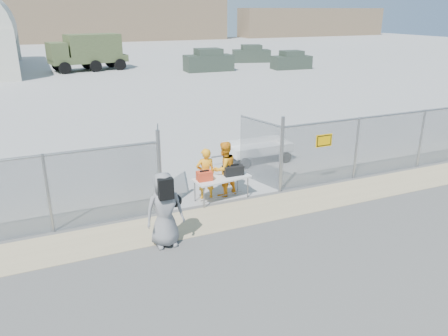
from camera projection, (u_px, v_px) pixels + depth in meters
name	position (u px, v px, depth m)	size (l,w,h in m)	color
ground	(253.00, 229.00, 11.88)	(160.00, 160.00, 0.00)	#4D4D4D
tarmac_inside	(79.00, 64.00, 48.07)	(160.00, 80.00, 0.01)	#9D9D9D
dirt_strip	(238.00, 214.00, 12.74)	(44.00, 1.60, 0.01)	tan
distant_hills	(83.00, 16.00, 79.44)	(140.00, 6.00, 9.00)	#7F684F
chain_link_fence	(224.00, 168.00, 13.23)	(40.00, 0.20, 2.20)	gray
folding_table	(222.00, 188.00, 13.60)	(1.77, 0.74, 0.75)	silver
orange_bag	(204.00, 176.00, 13.18)	(0.45, 0.30, 0.28)	red
black_duffel	(233.00, 170.00, 13.63)	(0.62, 0.36, 0.30)	black
security_worker_left	(206.00, 174.00, 13.55)	(0.60, 0.40, 1.65)	#FF9F19
security_worker_right	(224.00, 169.00, 13.76)	(0.87, 0.67, 1.78)	#FF9F19
visitor	(165.00, 210.00, 10.77)	(0.95, 0.62, 1.94)	slate
utility_trailer	(257.00, 151.00, 17.16)	(3.23, 1.66, 0.78)	silver
military_truck	(88.00, 53.00, 42.30)	(7.18, 2.65, 3.42)	#4B5832
parked_vehicle_near	(208.00, 60.00, 42.12)	(4.60, 2.08, 2.08)	#323E33
parked_vehicle_mid	(251.00, 54.00, 49.45)	(4.14, 1.87, 1.87)	#323E33
parked_vehicle_far	(291.00, 60.00, 43.71)	(3.88, 1.76, 1.76)	#323E33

